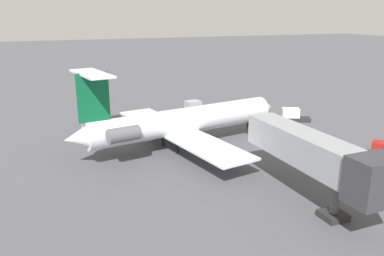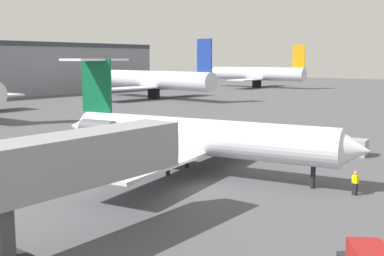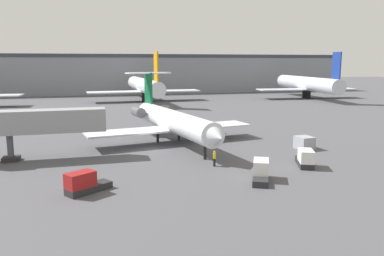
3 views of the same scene
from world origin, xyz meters
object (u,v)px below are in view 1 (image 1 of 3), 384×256
object	(u,v)px
regional_jet	(179,121)
baggage_tug_trailing	(249,108)
baggage_tug_lead	(380,152)
ground_crew_marshaller	(268,124)
cargo_container_uld	(193,106)
jet_bridge	(319,156)
baggage_tug_spare	(293,116)

from	to	relation	value
regional_jet	baggage_tug_trailing	distance (m)	19.49
baggage_tug_lead	baggage_tug_trailing	xyz separation A→B (m)	(22.74, 2.91, 0.00)
baggage_tug_trailing	ground_crew_marshaller	bearing A→B (deg)	164.77
regional_jet	cargo_container_uld	bearing A→B (deg)	-26.84
baggage_tug_lead	ground_crew_marshaller	bearing A→B (deg)	22.22
jet_bridge	cargo_container_uld	bearing A→B (deg)	-4.75
ground_crew_marshaller	baggage_tug_trailing	distance (m)	9.71
jet_bridge	cargo_container_uld	world-z (taller)	jet_bridge
baggage_tug_trailing	cargo_container_uld	size ratio (longest dim) A/B	1.74
ground_crew_marshaller	baggage_tug_spare	world-z (taller)	baggage_tug_spare
regional_jet	cargo_container_uld	xyz separation A→B (m)	(15.78, -7.99, -2.35)
baggage_tug_trailing	cargo_container_uld	world-z (taller)	baggage_tug_trailing
ground_crew_marshaller	baggage_tug_lead	bearing A→B (deg)	-157.78
baggage_tug_lead	cargo_container_uld	xyz separation A→B (m)	(27.11, 10.55, -0.03)
baggage_tug_lead	baggage_tug_spare	bearing A→B (deg)	-1.48
regional_jet	jet_bridge	size ratio (longest dim) A/B	1.81
baggage_tug_trailing	jet_bridge	bearing A→B (deg)	160.18
baggage_tug_spare	cargo_container_uld	distance (m)	15.55
regional_jet	baggage_tug_spare	world-z (taller)	regional_jet
ground_crew_marshaller	baggage_tug_spare	size ratio (longest dim) A/B	0.40
baggage_tug_spare	cargo_container_uld	size ratio (longest dim) A/B	1.73
baggage_tug_lead	baggage_tug_trailing	bearing A→B (deg)	7.29
regional_jet	baggage_tug_lead	bearing A→B (deg)	-121.42
regional_jet	cargo_container_uld	size ratio (longest dim) A/B	11.10
regional_jet	cargo_container_uld	world-z (taller)	regional_jet
cargo_container_uld	baggage_tug_lead	bearing A→B (deg)	-158.73
regional_jet	jet_bridge	xyz separation A→B (m)	(-17.46, -5.22, 1.15)
jet_bridge	baggage_tug_trailing	world-z (taller)	jet_bridge
cargo_container_uld	baggage_tug_trailing	bearing A→B (deg)	-119.76
baggage_tug_lead	cargo_container_uld	distance (m)	29.09
baggage_tug_trailing	baggage_tug_spare	distance (m)	7.43
ground_crew_marshaller	baggage_tug_spare	xyz separation A→B (m)	(2.72, -5.88, -0.02)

